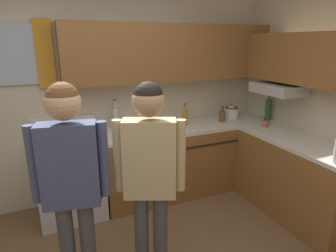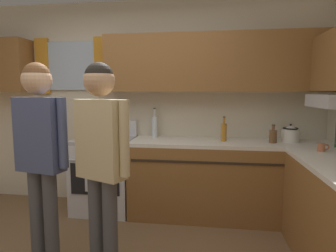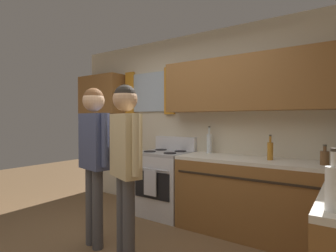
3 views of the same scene
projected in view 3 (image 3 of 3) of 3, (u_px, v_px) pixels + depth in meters
back_wall_unit at (203, 110)px, 3.81m from camera, size 4.60×0.42×2.60m
kitchen_counter_run at (302, 217)px, 2.51m from camera, size 2.29×2.02×0.90m
stove_oven at (165, 182)px, 3.87m from camera, size 0.69×0.67×1.10m
bottle_squat_brown at (325, 157)px, 2.71m from camera, size 0.08×0.08×0.21m
bottle_milk_white at (334, 187)px, 1.33m from camera, size 0.08×0.08×0.31m
bottle_tall_clear at (209, 143)px, 3.68m from camera, size 0.07×0.07×0.37m
bottle_oil_amber at (270, 150)px, 3.05m from camera, size 0.06×0.06×0.29m
adult_left at (94, 147)px, 2.87m from camera, size 0.51×0.24×1.69m
adult_in_plaid at (125, 152)px, 2.49m from camera, size 0.48×0.30×1.68m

